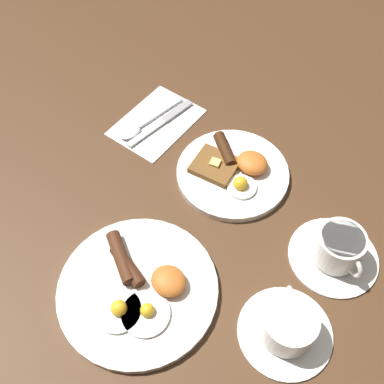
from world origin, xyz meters
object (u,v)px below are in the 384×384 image
object	(u,v)px
teacup_near	(337,250)
breakfast_plate_far	(138,288)
spoon	(136,128)
breakfast_plate_near	(233,171)
knife	(164,120)
teacup_far	(288,326)

from	to	relation	value
teacup_near	breakfast_plate_far	bearing A→B (deg)	47.95
breakfast_plate_far	teacup_near	xyz separation A→B (m)	(-0.24, -0.27, 0.02)
breakfast_plate_far	spoon	xyz separation A→B (m)	(0.26, -0.29, -0.00)
breakfast_plate_near	breakfast_plate_far	xyz separation A→B (m)	(-0.02, 0.32, -0.00)
knife	spoon	bearing A→B (deg)	-22.12
breakfast_plate_near	knife	xyz separation A→B (m)	(0.21, -0.03, -0.01)
knife	spoon	xyz separation A→B (m)	(0.03, 0.06, 0.00)
knife	spoon	world-z (taller)	spoon
teacup_near	teacup_far	bearing A→B (deg)	90.17
teacup_near	knife	size ratio (longest dim) A/B	0.86
breakfast_plate_far	spoon	size ratio (longest dim) A/B	1.53
teacup_far	knife	bearing A→B (deg)	-28.09
breakfast_plate_near	teacup_near	xyz separation A→B (m)	(-0.26, 0.05, 0.02)
breakfast_plate_far	knife	world-z (taller)	breakfast_plate_far
teacup_near	teacup_far	size ratio (longest dim) A/B	1.04
teacup_far	spoon	distance (m)	0.54
teacup_far	spoon	world-z (taller)	teacup_far
knife	spoon	size ratio (longest dim) A/B	1.05
breakfast_plate_far	knife	xyz separation A→B (m)	(0.23, -0.34, -0.00)
teacup_near	knife	distance (m)	0.48
breakfast_plate_near	breakfast_plate_far	size ratio (longest dim) A/B	0.83
knife	teacup_near	bearing A→B (deg)	87.90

